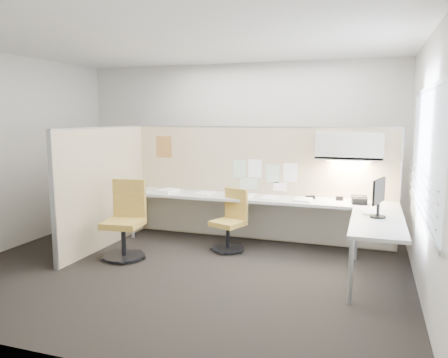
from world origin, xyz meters
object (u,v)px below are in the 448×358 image
(chair_left, at_px, (125,222))
(chair_right, at_px, (231,222))
(desk, at_px, (276,209))
(phone, at_px, (359,200))
(monitor, at_px, (379,195))

(chair_left, distance_m, chair_right, 1.48)
(desk, height_order, phone, phone)
(chair_left, relative_size, phone, 4.55)
(chair_left, bearing_deg, phone, 12.54)
(desk, height_order, monitor, monitor)
(desk, relative_size, phone, 17.43)
(chair_right, distance_m, phone, 1.81)
(chair_left, height_order, phone, chair_left)
(monitor, distance_m, phone, 0.85)
(chair_left, relative_size, monitor, 2.26)
(chair_right, bearing_deg, chair_left, -127.75)
(chair_right, xyz_separation_m, monitor, (1.98, -0.47, 0.59))
(phone, bearing_deg, monitor, -80.43)
(desk, bearing_deg, monitor, -26.65)
(chair_left, bearing_deg, desk, 20.42)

